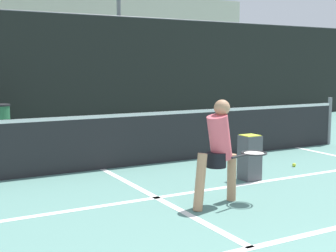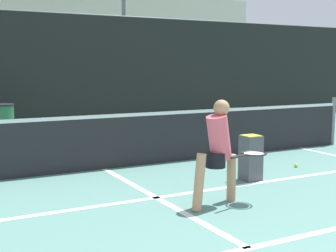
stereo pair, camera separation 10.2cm
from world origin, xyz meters
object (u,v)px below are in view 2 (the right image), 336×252
Objects in this scene: ball_hopper at (251,157)px; trash_bin at (2,121)px; parked_car at (40,98)px; player_practicing at (219,148)px.

ball_hopper is 6.82m from trash_bin.
ball_hopper is at bearing -86.77° from parked_car.
parked_car is at bearing 72.46° from player_practicing.
ball_hopper is 0.83× the size of trash_bin.
trash_bin is 0.21× the size of parked_car.
trash_bin is at bearing 87.48° from player_practicing.
player_practicing is 1.51m from ball_hopper.
player_practicing is at bearing -77.47° from trash_bin.
player_practicing is at bearing -143.85° from ball_hopper.
trash_bin is (-1.58, 7.10, -0.31)m from player_practicing.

